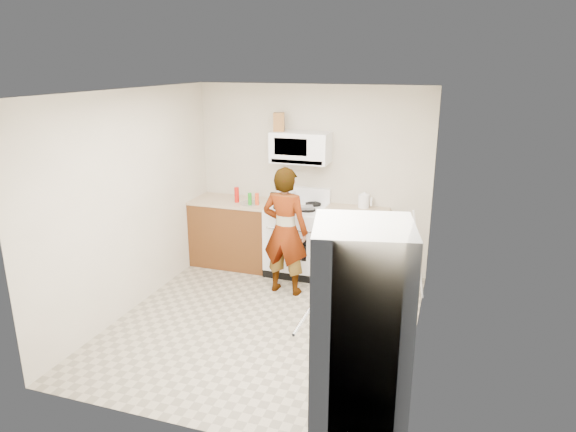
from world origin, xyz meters
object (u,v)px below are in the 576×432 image
at_px(microwave, 301,147).
at_px(kettle, 364,201).
at_px(fridge, 360,334).
at_px(saucepan, 287,197).
at_px(person, 285,231).
at_px(gas_range, 297,238).

distance_m(microwave, kettle, 1.09).
bearing_deg(fridge, saucepan, 105.56).
bearing_deg(saucepan, fridge, -62.63).
relative_size(microwave, fridge, 0.45).
height_order(microwave, person, microwave).
xyz_separation_m(gas_range, saucepan, (-0.19, 0.14, 0.53)).
bearing_deg(person, fridge, 125.32).
relative_size(gas_range, person, 0.71).
xyz_separation_m(gas_range, fridge, (1.38, -2.90, 0.36)).
height_order(microwave, fridge, microwave).
distance_m(gas_range, fridge, 3.23).
distance_m(gas_range, person, 0.73).
relative_size(microwave, saucepan, 3.45).
distance_m(fridge, saucepan, 3.42).
bearing_deg(person, kettle, -128.00).
xyz_separation_m(person, saucepan, (-0.24, 0.79, 0.22)).
distance_m(gas_range, microwave, 1.22).
bearing_deg(microwave, gas_range, -90.00).
height_order(fridge, kettle, fridge).
relative_size(gas_range, kettle, 6.45).
xyz_separation_m(microwave, person, (0.05, -0.79, -0.90)).
distance_m(microwave, person, 1.20).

